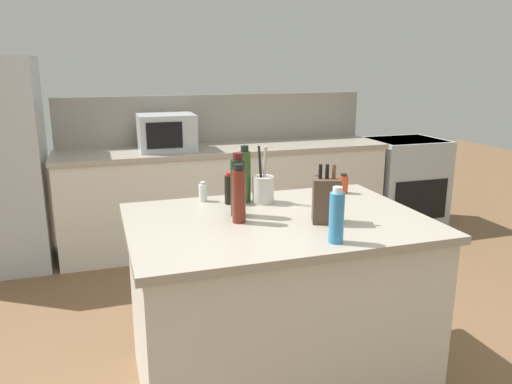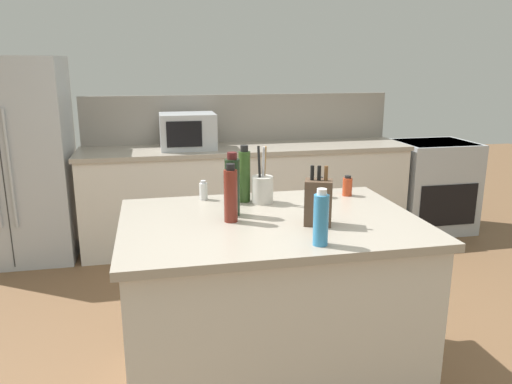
# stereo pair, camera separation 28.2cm
# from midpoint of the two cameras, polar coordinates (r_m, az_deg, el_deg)

# --- Properties ---
(ground_plane) EXTENTS (14.00, 14.00, 0.00)m
(ground_plane) POSITION_cam_midpoint_polar(r_m,az_deg,el_deg) (2.94, -0.70, -20.83)
(ground_plane) COLOR brown
(back_counter_run) EXTENTS (3.06, 0.66, 0.94)m
(back_counter_run) POSITION_cam_midpoint_polar(r_m,az_deg,el_deg) (4.76, -5.09, -0.43)
(back_counter_run) COLOR beige
(back_counter_run) RESTS_ON ground_plane
(wall_backsplash) EXTENTS (3.02, 0.03, 0.46)m
(wall_backsplash) POSITION_cam_midpoint_polar(r_m,az_deg,el_deg) (4.93, -6.10, 8.34)
(wall_backsplash) COLOR gray
(wall_backsplash) RESTS_ON back_counter_run
(kitchen_island) EXTENTS (1.49, 1.05, 0.94)m
(kitchen_island) POSITION_cam_midpoint_polar(r_m,az_deg,el_deg) (2.69, -0.73, -12.61)
(kitchen_island) COLOR beige
(kitchen_island) RESTS_ON ground_plane
(range_oven) EXTENTS (0.76, 0.65, 0.92)m
(range_oven) POSITION_cam_midpoint_polar(r_m,az_deg,el_deg) (5.51, 15.10, 1.15)
(range_oven) COLOR #ADB2B7
(range_oven) RESTS_ON ground_plane
(microwave) EXTENTS (0.49, 0.39, 0.32)m
(microwave) POSITION_cam_midpoint_polar(r_m,az_deg,el_deg) (4.55, -11.95, 6.69)
(microwave) COLOR #ADB2B7
(microwave) RESTS_ON back_counter_run
(knife_block) EXTENTS (0.16, 0.14, 0.29)m
(knife_block) POSITION_cam_midpoint_polar(r_m,az_deg,el_deg) (2.42, 4.75, -0.96)
(knife_block) COLOR #4C3828
(knife_block) RESTS_ON kitchen_island
(utensil_crock) EXTENTS (0.12, 0.12, 0.32)m
(utensil_crock) POSITION_cam_midpoint_polar(r_m,az_deg,el_deg) (2.77, -2.09, 0.40)
(utensil_crock) COLOR beige
(utensil_crock) RESTS_ON kitchen_island
(olive_oil_bottle) EXTENTS (0.07, 0.07, 0.32)m
(olive_oil_bottle) POSITION_cam_midpoint_polar(r_m,az_deg,el_deg) (2.78, -4.20, 1.84)
(olive_oil_bottle) COLOR #2D4C1E
(olive_oil_bottle) RESTS_ON kitchen_island
(spice_jar_oregano) EXTENTS (0.05, 0.05, 0.12)m
(spice_jar_oregano) POSITION_cam_midpoint_polar(r_m,az_deg,el_deg) (2.94, 4.30, 0.65)
(spice_jar_oregano) COLOR #567038
(spice_jar_oregano) RESTS_ON kitchen_island
(spice_jar_paprika) EXTENTS (0.06, 0.06, 0.12)m
(spice_jar_paprika) POSITION_cam_midpoint_polar(r_m,az_deg,el_deg) (3.00, 7.33, 0.87)
(spice_jar_paprika) COLOR #B73D1E
(spice_jar_paprika) RESTS_ON kitchen_island
(soy_sauce_bottle) EXTENTS (0.06, 0.06, 0.18)m
(soy_sauce_bottle) POSITION_cam_midpoint_polar(r_m,az_deg,el_deg) (2.76, -5.96, 0.30)
(soy_sauce_bottle) COLOR black
(soy_sauce_bottle) RESTS_ON kitchen_island
(wine_bottle) EXTENTS (0.08, 0.08, 0.33)m
(wine_bottle) POSITION_cam_midpoint_polar(r_m,az_deg,el_deg) (2.52, -5.28, 0.60)
(wine_bottle) COLOR black
(wine_bottle) RESTS_ON kitchen_island
(salt_shaker) EXTENTS (0.05, 0.05, 0.11)m
(salt_shaker) POSITION_cam_midpoint_polar(r_m,az_deg,el_deg) (2.84, -8.94, -0.06)
(salt_shaker) COLOR silver
(salt_shaker) RESTS_ON kitchen_island
(dish_soap_bottle) EXTENTS (0.07, 0.07, 0.25)m
(dish_soap_bottle) POSITION_cam_midpoint_polar(r_m,az_deg,el_deg) (2.16, 5.52, -2.87)
(dish_soap_bottle) COLOR #3384BC
(dish_soap_bottle) RESTS_ON kitchen_island
(vinegar_bottle) EXTENTS (0.07, 0.07, 0.29)m
(vinegar_bottle) POSITION_cam_midpoint_polar(r_m,az_deg,el_deg) (2.42, -5.29, -0.44)
(vinegar_bottle) COLOR maroon
(vinegar_bottle) RESTS_ON kitchen_island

